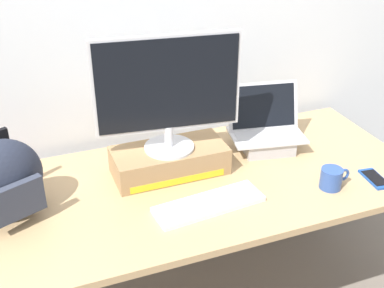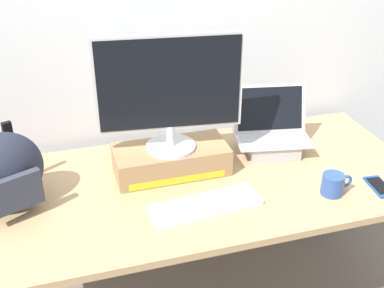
% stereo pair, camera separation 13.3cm
% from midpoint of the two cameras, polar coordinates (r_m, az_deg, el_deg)
% --- Properties ---
extents(back_wall, '(7.00, 0.10, 2.60)m').
position_cam_midpoint_polar(back_wall, '(2.28, -6.55, 14.59)').
color(back_wall, silver).
rests_on(back_wall, ground).
extents(desk, '(1.92, 0.84, 0.73)m').
position_cam_midpoint_polar(desk, '(2.09, -1.83, -5.84)').
color(desk, tan).
rests_on(desk, ground).
extents(toner_box_yellow, '(0.47, 0.22, 0.12)m').
position_cam_midpoint_polar(toner_box_yellow, '(2.10, -4.40, -1.91)').
color(toner_box_yellow, '#9E7A51').
rests_on(toner_box_yellow, desk).
extents(desktop_monitor, '(0.58, 0.21, 0.48)m').
position_cam_midpoint_polar(desktop_monitor, '(1.95, -4.73, 5.96)').
color(desktop_monitor, silver).
rests_on(desktop_monitor, toner_box_yellow).
extents(open_laptop, '(0.36, 0.28, 0.28)m').
position_cam_midpoint_polar(open_laptop, '(2.29, 6.76, 0.93)').
color(open_laptop, '#ADADB2').
rests_on(open_laptop, desk).
extents(external_keyboard, '(0.44, 0.18, 0.02)m').
position_cam_midpoint_polar(external_keyboard, '(1.91, -0.17, -6.93)').
color(external_keyboard, white).
rests_on(external_keyboard, desk).
extents(messenger_backpack, '(0.38, 0.33, 0.30)m').
position_cam_midpoint_polar(messenger_backpack, '(1.95, -22.82, -3.80)').
color(messenger_backpack, '#232838').
rests_on(messenger_backpack, desk).
extents(coffee_mug, '(0.13, 0.09, 0.09)m').
position_cam_midpoint_polar(coffee_mug, '(2.06, 13.89, -3.85)').
color(coffee_mug, '#2D4C93').
rests_on(coffee_mug, desk).
extents(cell_phone, '(0.08, 0.15, 0.01)m').
position_cam_midpoint_polar(cell_phone, '(2.18, 18.51, -3.80)').
color(cell_phone, '#19479E').
rests_on(cell_phone, desk).
extents(plush_toy, '(0.08, 0.08, 0.08)m').
position_cam_midpoint_polar(plush_toy, '(2.24, -20.80, -2.23)').
color(plush_toy, '#CC7099').
rests_on(plush_toy, desk).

